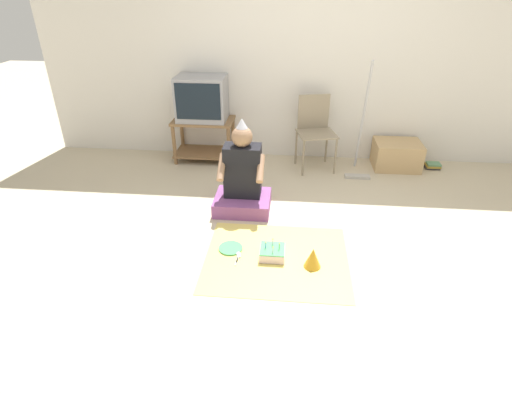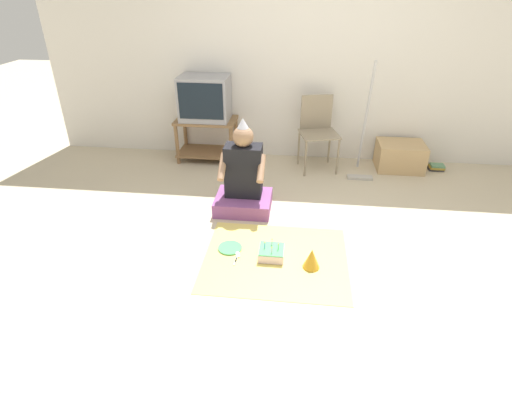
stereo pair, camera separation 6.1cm
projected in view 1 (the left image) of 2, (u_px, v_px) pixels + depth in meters
ground_plane at (308, 249)px, 3.35m from camera, size 16.00×16.00×0.00m
wall_back at (311, 51)px, 4.51m from camera, size 6.40×0.06×2.55m
tv_stand at (204, 136)px, 4.86m from camera, size 0.72×0.43×0.51m
tv at (202, 98)px, 4.64m from camera, size 0.57×0.42×0.51m
folding_chair at (315, 127)px, 4.59m from camera, size 0.50×0.47×0.84m
cardboard_box_stack at (397, 155)px, 4.72m from camera, size 0.53×0.42×0.31m
dust_mop at (360, 144)px, 4.42m from camera, size 0.28×0.33×1.29m
book_pile at (433, 166)px, 4.75m from camera, size 0.17×0.13×0.07m
person_seated at (243, 181)px, 3.80m from camera, size 0.53×0.44×0.90m
party_cloth at (276, 258)px, 3.23m from camera, size 1.15×0.97×0.01m
birthday_cake at (272, 252)px, 3.23m from camera, size 0.20×0.20×0.14m
party_hat_blue at (313, 258)px, 3.09m from camera, size 0.13×0.13×0.17m
paper_plate at (231, 248)px, 3.34m from camera, size 0.20×0.20×0.01m
plastic_spoon_near at (238, 255)px, 3.26m from camera, size 0.04×0.15×0.01m
plastic_spoon_far at (238, 257)px, 3.23m from camera, size 0.04×0.15×0.01m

